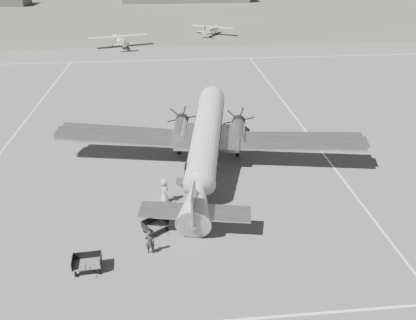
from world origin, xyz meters
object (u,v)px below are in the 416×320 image
(dc3_airliner, at_px, (206,144))
(ramp_agent, at_px, (159,210))
(light_plane_left, at_px, (119,41))
(ground_crew, at_px, (150,242))
(passenger, at_px, (164,191))
(baggage_cart_near, at_px, (155,226))
(baggage_cart_far, at_px, (87,264))
(light_plane_right, at_px, (212,30))

(dc3_airliner, height_order, ramp_agent, dc3_airliner)
(light_plane_left, height_order, ramp_agent, light_plane_left)
(ground_crew, xyz_separation_m, passenger, (0.93, 5.65, 0.12))
(dc3_airliner, height_order, passenger, dc3_airliner)
(passenger, bearing_deg, ramp_agent, 148.15)
(baggage_cart_near, height_order, passenger, passenger)
(baggage_cart_near, xyz_separation_m, baggage_cart_far, (-3.96, -3.33, 0.02))
(ground_crew, xyz_separation_m, ramp_agent, (0.53, 3.47, -0.08))
(light_plane_left, relative_size, baggage_cart_near, 6.42)
(light_plane_right, relative_size, passenger, 4.99)
(passenger, bearing_deg, dc3_airliner, -60.71)
(light_plane_left, distance_m, baggage_cart_near, 57.28)
(light_plane_right, relative_size, baggage_cart_near, 5.69)
(dc3_airliner, distance_m, ramp_agent, 7.75)
(light_plane_right, distance_m, baggage_cart_near, 67.56)
(ramp_agent, bearing_deg, dc3_airliner, -21.73)
(baggage_cart_far, bearing_deg, baggage_cart_near, 36.28)
(baggage_cart_near, relative_size, ramp_agent, 1.11)
(light_plane_right, xyz_separation_m, baggage_cart_far, (-14.87, -70.00, -0.51))
(passenger, bearing_deg, baggage_cart_far, 124.71)
(dc3_airliner, distance_m, passenger, 5.75)
(baggage_cart_near, bearing_deg, light_plane_left, 62.93)
(baggage_cart_near, xyz_separation_m, ramp_agent, (0.25, 1.36, 0.29))
(light_plane_left, distance_m, light_plane_right, 21.07)
(ramp_agent, bearing_deg, light_plane_left, 17.53)
(baggage_cart_far, relative_size, ramp_agent, 1.15)
(light_plane_left, relative_size, light_plane_right, 1.13)
(baggage_cart_far, bearing_deg, passenger, 52.37)
(light_plane_right, bearing_deg, baggage_cart_far, -72.99)
(light_plane_left, height_order, baggage_cart_near, light_plane_left)
(dc3_airliner, height_order, ground_crew, dc3_airliner)
(baggage_cart_far, xyz_separation_m, passenger, (4.61, 6.87, 0.47))
(light_plane_right, bearing_deg, dc3_airliner, -67.56)
(ramp_agent, xyz_separation_m, passenger, (0.40, 2.18, 0.20))
(ground_crew, height_order, ramp_agent, ground_crew)
(light_plane_left, relative_size, ramp_agent, 7.11)
(baggage_cart_near, bearing_deg, light_plane_right, 45.93)
(baggage_cart_near, xyz_separation_m, ground_crew, (-0.28, -2.11, 0.37))
(baggage_cart_near, distance_m, baggage_cart_far, 5.17)
(baggage_cart_far, xyz_separation_m, ground_crew, (3.68, 1.21, 0.35))
(baggage_cart_far, bearing_deg, ground_crew, 14.50)
(ground_crew, distance_m, ramp_agent, 3.52)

